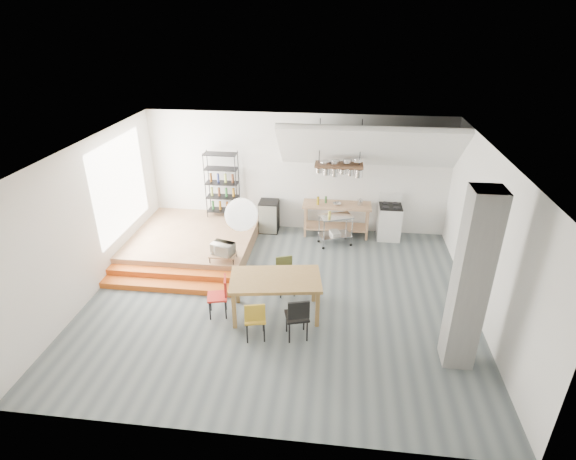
# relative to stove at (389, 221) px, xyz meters

# --- Properties ---
(floor) EXTENTS (8.00, 8.00, 0.00)m
(floor) POSITION_rel_stove_xyz_m (-2.50, -3.16, -0.48)
(floor) COLOR #4B5457
(floor) RESTS_ON ground
(wall_back) EXTENTS (8.00, 0.04, 3.20)m
(wall_back) POSITION_rel_stove_xyz_m (-2.50, 0.34, 1.12)
(wall_back) COLOR silver
(wall_back) RESTS_ON ground
(wall_left) EXTENTS (0.04, 7.00, 3.20)m
(wall_left) POSITION_rel_stove_xyz_m (-6.50, -3.16, 1.12)
(wall_left) COLOR silver
(wall_left) RESTS_ON ground
(wall_right) EXTENTS (0.04, 7.00, 3.20)m
(wall_right) POSITION_rel_stove_xyz_m (1.50, -3.16, 1.12)
(wall_right) COLOR silver
(wall_right) RESTS_ON ground
(ceiling) EXTENTS (8.00, 7.00, 0.02)m
(ceiling) POSITION_rel_stove_xyz_m (-2.50, -3.16, 2.72)
(ceiling) COLOR white
(ceiling) RESTS_ON wall_back
(slope_ceiling) EXTENTS (4.40, 1.44, 1.32)m
(slope_ceiling) POSITION_rel_stove_xyz_m (-0.70, -0.26, 2.07)
(slope_ceiling) COLOR white
(slope_ceiling) RESTS_ON wall_back
(window_pane) EXTENTS (0.02, 2.50, 2.20)m
(window_pane) POSITION_rel_stove_xyz_m (-6.48, -1.66, 1.32)
(window_pane) COLOR white
(window_pane) RESTS_ON wall_left
(platform) EXTENTS (3.00, 3.00, 0.40)m
(platform) POSITION_rel_stove_xyz_m (-5.00, -1.16, -0.28)
(platform) COLOR #946C4A
(platform) RESTS_ON ground
(step_lower) EXTENTS (3.00, 0.35, 0.13)m
(step_lower) POSITION_rel_stove_xyz_m (-5.00, -3.11, -0.41)
(step_lower) COLOR #C75517
(step_lower) RESTS_ON ground
(step_upper) EXTENTS (3.00, 0.35, 0.27)m
(step_upper) POSITION_rel_stove_xyz_m (-5.00, -2.76, -0.35)
(step_upper) COLOR #C75517
(step_upper) RESTS_ON ground
(concrete_column) EXTENTS (0.50, 0.50, 3.20)m
(concrete_column) POSITION_rel_stove_xyz_m (0.80, -4.66, 1.12)
(concrete_column) COLOR gray
(concrete_column) RESTS_ON ground
(kitchen_counter) EXTENTS (1.80, 0.60, 0.91)m
(kitchen_counter) POSITION_rel_stove_xyz_m (-1.40, -0.01, 0.15)
(kitchen_counter) COLOR #946C4A
(kitchen_counter) RESTS_ON ground
(stove) EXTENTS (0.60, 0.60, 1.18)m
(stove) POSITION_rel_stove_xyz_m (0.00, 0.00, 0.00)
(stove) COLOR white
(stove) RESTS_ON ground
(pot_rack) EXTENTS (1.20, 0.50, 1.43)m
(pot_rack) POSITION_rel_stove_xyz_m (-1.37, -0.23, 1.50)
(pot_rack) COLOR #452A1B
(pot_rack) RESTS_ON ceiling
(wire_shelving) EXTENTS (0.88, 0.38, 1.80)m
(wire_shelving) POSITION_rel_stove_xyz_m (-4.50, 0.04, 0.85)
(wire_shelving) COLOR black
(wire_shelving) RESTS_ON platform
(microwave_shelf) EXTENTS (0.60, 0.40, 0.16)m
(microwave_shelf) POSITION_rel_stove_xyz_m (-3.90, -2.41, 0.07)
(microwave_shelf) COLOR #946C4A
(microwave_shelf) RESTS_ON platform
(paper_lantern) EXTENTS (0.60, 0.60, 0.60)m
(paper_lantern) POSITION_rel_stove_xyz_m (-3.10, -3.81, 1.72)
(paper_lantern) COLOR white
(paper_lantern) RESTS_ON ceiling
(dining_table) EXTENTS (1.89, 1.24, 0.84)m
(dining_table) POSITION_rel_stove_xyz_m (-2.51, -3.72, 0.27)
(dining_table) COLOR olive
(dining_table) RESTS_ON ground
(chair_mustard) EXTENTS (0.47, 0.47, 0.85)m
(chair_mustard) POSITION_rel_stove_xyz_m (-2.77, -4.55, 0.03)
(chair_mustard) COLOR #B88D1F
(chair_mustard) RESTS_ON ground
(chair_black) EXTENTS (0.51, 0.51, 0.90)m
(chair_black) POSITION_rel_stove_xyz_m (-2.00, -4.44, 0.06)
(chair_black) COLOR black
(chair_black) RESTS_ON ground
(chair_olive) EXTENTS (0.48, 0.48, 0.82)m
(chair_olive) POSITION_rel_stove_xyz_m (-2.42, -2.91, 0.01)
(chair_olive) COLOR #53592A
(chair_olive) RESTS_ON ground
(chair_red) EXTENTS (0.47, 0.47, 0.84)m
(chair_red) POSITION_rel_stove_xyz_m (-3.58, -3.87, 0.02)
(chair_red) COLOR red
(chair_red) RESTS_ON ground
(rolling_cart) EXTENTS (0.92, 0.71, 0.81)m
(rolling_cart) POSITION_rel_stove_xyz_m (-1.41, -0.56, 0.04)
(rolling_cart) COLOR silver
(rolling_cart) RESTS_ON ground
(mini_fridge) EXTENTS (0.51, 0.51, 0.87)m
(mini_fridge) POSITION_rel_stove_xyz_m (-3.24, 0.04, -0.04)
(mini_fridge) COLOR black
(mini_fridge) RESTS_ON ground
(microwave) EXTENTS (0.56, 0.46, 0.27)m
(microwave) POSITION_rel_stove_xyz_m (-3.90, -2.41, 0.22)
(microwave) COLOR beige
(microwave) RESTS_ON microwave_shelf
(bowl) EXTENTS (0.27, 0.27, 0.05)m
(bowl) POSITION_rel_stove_xyz_m (-1.40, -0.06, 0.46)
(bowl) COLOR silver
(bowl) RESTS_ON kitchen_counter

